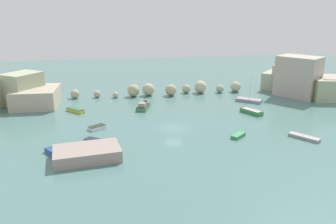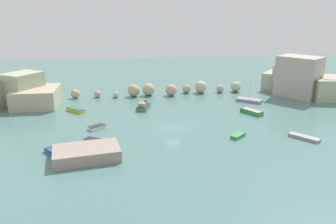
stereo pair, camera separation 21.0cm
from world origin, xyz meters
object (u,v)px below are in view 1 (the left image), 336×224
Objects in this scene: moored_boat_6 at (238,135)px; moored_boat_1 at (97,127)px; stone_dock at (87,153)px; moored_boat_3 at (75,110)px; moored_boat_2 at (249,100)px; moored_boat_4 at (54,152)px; moored_boat_5 at (251,112)px; moored_boat_0 at (143,107)px; moored_boat_8 at (94,141)px; moored_boat_7 at (304,137)px.

moored_boat_1 is at bearing -59.49° from moored_boat_6.
stone_dock reaches higher than moored_boat_1.
stone_dock is 21.12m from moored_boat_3.
moored_boat_2 is at bearing 35.81° from stone_dock.
moored_boat_4 reaches higher than moored_boat_6.
moored_boat_2 reaches higher than moored_boat_5.
moored_boat_0 reaches higher than moored_boat_3.
stone_dock is at bearing 120.23° from moored_boat_8.
moored_boat_0 reaches higher than moored_boat_5.
moored_boat_7 is at bearing 54.88° from moored_boat_4.
moored_boat_7 is at bearing 68.47° from moored_boat_0.
moored_boat_1 is (-8.18, -9.56, -0.20)m from moored_boat_0.
moored_boat_0 is 0.83× the size of moored_boat_2.
moored_boat_4 reaches higher than moored_boat_8.
moored_boat_2 reaches higher than moored_boat_6.
moored_boat_1 is 0.68× the size of moored_boat_7.
moored_boat_4 is at bearing 82.81° from moored_boat_5.
moored_boat_8 is at bearing 149.39° from moored_boat_3.
moored_boat_0 is 1.24× the size of moored_boat_3.
moored_boat_0 is 1.28× the size of moored_boat_4.
moored_boat_2 is 1.21× the size of moored_boat_5.
moored_boat_1 is (0.86, 10.88, -0.46)m from stone_dock.
moored_boat_4 is (-4.24, 2.00, -0.45)m from stone_dock.
moored_boat_5 is 1.04× the size of moored_boat_7.
moored_boat_2 reaches higher than moored_boat_0.
moored_boat_4 is 0.79× the size of moored_boat_5.
moored_boat_2 is 20.46m from moored_boat_6.
moored_boat_4 is (-0.95, -18.86, -0.02)m from moored_boat_3.
moored_boat_5 reaches higher than moored_boat_8.
moored_boat_7 is at bearing -150.72° from moored_boat_8.
moored_boat_0 is 1.63× the size of moored_boat_6.
stone_dock is at bearing -105.04° from moored_boat_2.
moored_boat_4 is at bearing -110.88° from moored_boat_2.
moored_boat_4 is 1.27× the size of moored_boat_6.
moored_boat_3 is 38.88m from moored_boat_7.
moored_boat_4 is at bearing 53.48° from moored_boat_7.
moored_boat_2 is at bearing -132.51° from moored_boat_3.
stone_dock reaches higher than moored_boat_0.
moored_boat_4 is 0.82× the size of moored_boat_7.
moored_boat_7 is (21.46, -18.80, -0.26)m from moored_boat_0.
moored_boat_3 is 1.19× the size of moored_boat_8.
moored_boat_5 reaches higher than moored_boat_6.
moored_boat_8 is (-8.46, -15.05, -0.25)m from moored_boat_0.
moored_boat_4 is (-34.91, -20.12, -0.03)m from moored_boat_2.
moored_boat_5 is at bearing -24.56° from moored_boat_7.
moored_boat_0 is 12.58m from moored_boat_1.
moored_boat_1 is 10.23m from moored_boat_4.
moored_boat_2 reaches higher than moored_boat_1.
moored_boat_3 reaches higher than moored_boat_1.
moored_boat_0 is 28.53m from moored_boat_7.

